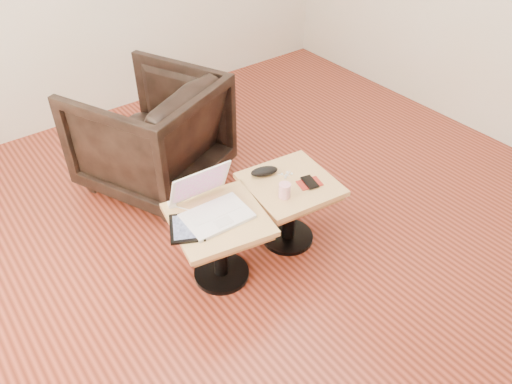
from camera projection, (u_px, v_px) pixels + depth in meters
room_shell at (277, 35)px, 2.26m from camera, size 4.52×4.52×2.71m
side_table_left at (219, 233)px, 2.72m from camera, size 0.58×0.58×0.45m
side_table_right at (290, 197)px, 2.96m from camera, size 0.55×0.55×0.45m
laptop at (211, 205)px, 2.65m from camera, size 0.36×0.35×0.23m
tablet at (187, 228)px, 2.57m from camera, size 0.26×0.28×0.02m
charging_adapter at (172, 204)px, 2.71m from camera, size 0.05×0.05×0.02m
glasses_case at (264, 171)px, 2.93m from camera, size 0.18×0.12×0.05m
striped_cup at (285, 190)px, 2.76m from camera, size 0.07×0.07×0.09m
earbuds_tangle at (287, 174)px, 2.94m from camera, size 0.08×0.05×0.02m
phone_on_sleeve at (310, 183)px, 2.87m from camera, size 0.15×0.13×0.02m
armchair at (151, 133)px, 3.41m from camera, size 1.12×1.13×0.79m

